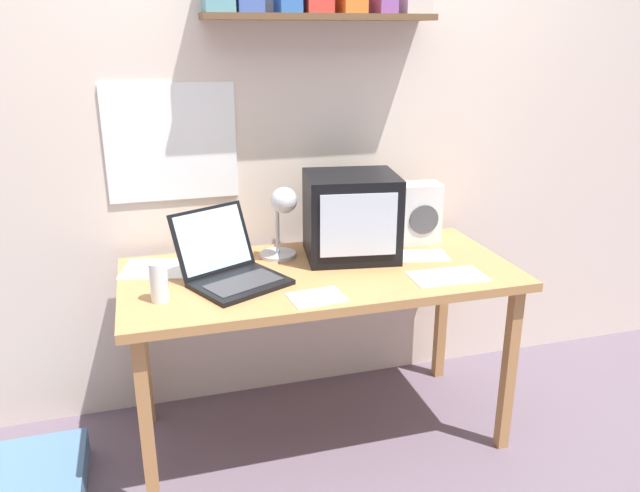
% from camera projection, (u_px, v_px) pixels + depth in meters
% --- Properties ---
extents(ground_plane, '(12.00, 12.00, 0.00)m').
position_uv_depth(ground_plane, '(320.00, 432.00, 2.68)').
color(ground_plane, '#615260').
extents(back_wall, '(5.60, 0.24, 2.60)m').
position_uv_depth(back_wall, '(291.00, 110.00, 2.66)').
color(back_wall, beige).
rests_on(back_wall, ground_plane).
extents(corner_desk, '(1.52, 0.71, 0.75)m').
position_uv_depth(corner_desk, '(320.00, 286.00, 2.46)').
color(corner_desk, '#B47C47').
rests_on(corner_desk, ground_plane).
extents(crt_monitor, '(0.41, 0.37, 0.34)m').
position_uv_depth(crt_monitor, '(351.00, 216.00, 2.54)').
color(crt_monitor, black).
rests_on(crt_monitor, corner_desk).
extents(laptop, '(0.44, 0.45, 0.25)m').
position_uv_depth(laptop, '(228.00, 264.00, 2.32)').
color(laptop, black).
rests_on(laptop, corner_desk).
extents(desk_lamp, '(0.15, 0.19, 0.31)m').
position_uv_depth(desk_lamp, '(282.00, 214.00, 2.48)').
color(desk_lamp, silver).
rests_on(desk_lamp, corner_desk).
extents(juice_glass, '(0.06, 0.06, 0.14)m').
position_uv_depth(juice_glass, '(159.00, 284.00, 2.14)').
color(juice_glass, white).
rests_on(juice_glass, corner_desk).
extents(space_heater, '(0.18, 0.14, 0.26)m').
position_uv_depth(space_heater, '(419.00, 213.00, 2.72)').
color(space_heater, white).
rests_on(space_heater, corner_desk).
extents(loose_paper_near_laptop, '(0.25, 0.19, 0.00)m').
position_uv_depth(loose_paper_near_laptop, '(421.00, 256.00, 2.58)').
color(loose_paper_near_laptop, white).
rests_on(loose_paper_near_laptop, corner_desk).
extents(printed_handout, '(0.29, 0.17, 0.00)m').
position_uv_depth(printed_handout, '(448.00, 277.00, 2.37)').
color(printed_handout, silver).
rests_on(printed_handout, corner_desk).
extents(loose_paper_near_monitor, '(0.34, 0.28, 0.00)m').
position_uv_depth(loose_paper_near_monitor, '(161.00, 269.00, 2.44)').
color(loose_paper_near_monitor, white).
rests_on(loose_paper_near_monitor, corner_desk).
extents(open_notebook, '(0.20, 0.16, 0.00)m').
position_uv_depth(open_notebook, '(317.00, 297.00, 2.18)').
color(open_notebook, white).
rests_on(open_notebook, corner_desk).
extents(floor_cushion, '(0.42, 0.42, 0.11)m').
position_uv_depth(floor_cushion, '(25.00, 483.00, 2.30)').
color(floor_cushion, '#4A7097').
rests_on(floor_cushion, ground_plane).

